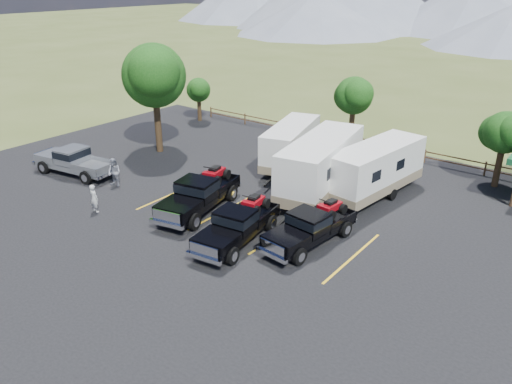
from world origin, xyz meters
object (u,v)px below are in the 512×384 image
Objects in this scene: pickup_silver at (74,161)px; person_b at (114,172)px; trailer_right at (375,170)px; rig_left at (200,193)px; person_a at (94,198)px; trailer_center at (321,166)px; rig_center at (238,224)px; trailer_left at (291,145)px; rig_right at (311,226)px; tree_big_nw at (154,76)px.

person_b reaches higher than pickup_silver.
pickup_silver is at bearing -145.87° from trailer_right.
rig_left is 4.11× the size of person_a.
trailer_right is at bearing 24.01° from trailer_center.
trailer_center reaches higher than pickup_silver.
trailer_right is (6.79, 7.64, 0.62)m from rig_left.
trailer_left reaches higher than rig_center.
rig_right is at bearing -73.02° from trailer_center.
rig_center is at bearing -11.89° from person_b.
trailer_right reaches higher than rig_right.
pickup_silver is at bearing 177.10° from person_b.
rig_left is at bearing -169.01° from rig_right.
trailer_right reaches higher than rig_center.
rig_center is 3.74× the size of person_a.
rig_center is at bearing -139.40° from rig_right.
rig_left is 6.85m from rig_right.
trailer_center is at bearing 122.97° from rig_right.
tree_big_nw is 17.63m from rig_right.
trailer_right is at bearing 7.18° from tree_big_nw.
pickup_silver is at bearing -97.02° from tree_big_nw.
trailer_center reaches higher than trailer_left.
tree_big_nw is at bearing 169.05° from rig_right.
rig_right is (6.83, 0.56, -0.11)m from rig_left.
person_a is (5.77, -2.68, -0.12)m from pickup_silver.
tree_big_nw reaches higher than rig_left.
rig_left is 6.59m from person_b.
tree_big_nw reaches higher than pickup_silver.
rig_left is at bearing 152.00° from rig_center.
trailer_center is (0.25, 7.32, 0.87)m from rig_center.
tree_big_nw is at bearing 144.32° from rig_center.
tree_big_nw is 0.79× the size of trailer_center.
tree_big_nw is 0.95× the size of trailer_left.
trailer_right is at bearing 24.21° from person_b.
trailer_right is at bearing 107.81° from pickup_silver.
trailer_center is at bearing 43.10° from rig_left.
trailer_left is 13.34m from person_a.
rig_center is 7.37m from trailer_center.
trailer_right is 19.09m from pickup_silver.
rig_center is 10.48m from person_b.
rig_center is (13.32, -7.04, -4.63)m from tree_big_nw.
rig_left is 5.78m from person_a.
person_a is at bearing 55.95° from pickup_silver.
rig_center is at bearing 79.11° from pickup_silver.
rig_left is (9.42, -5.60, -4.54)m from tree_big_nw.
trailer_left is at bearing 102.56° from rig_center.
rig_center is 1.03× the size of rig_right.
tree_big_nw is at bearing 171.50° from trailer_center.
rig_right is 0.58× the size of trailer_center.
tree_big_nw is at bearing 163.88° from pickup_silver.
rig_right is at bearing -7.02° from rig_left.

